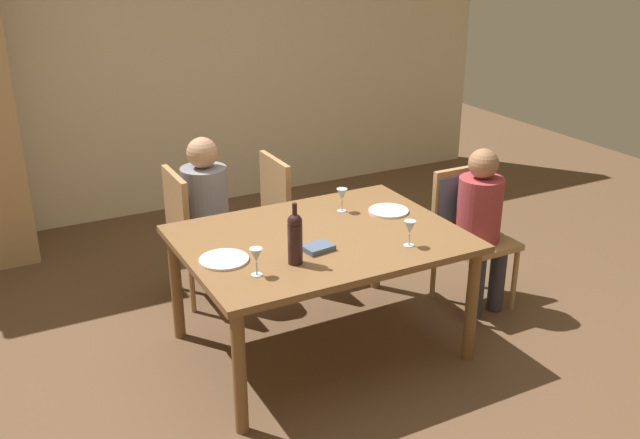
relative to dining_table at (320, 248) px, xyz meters
name	(u,v)px	position (x,y,z in m)	size (l,w,h in m)	color
ground_plane	(320,346)	(0.00, 0.00, -0.66)	(10.00, 10.00, 0.00)	brown
rear_room_partition	(170,58)	(0.00, 2.79, 0.69)	(6.40, 0.12, 2.70)	beige
dining_table	(320,248)	(0.00, 0.00, 0.00)	(1.59, 1.18, 0.74)	brown
chair_far_left	(194,226)	(-0.44, 0.97, -0.13)	(0.44, 0.44, 0.92)	#A87F51
chair_right_end	(466,217)	(1.17, 0.12, -0.07)	(0.44, 0.46, 0.92)	#A87F51
chair_far_right	(290,208)	(0.27, 0.97, -0.13)	(0.44, 0.44, 0.92)	#A87F51
person_woman_host	(209,206)	(-0.33, 0.97, -0.01)	(0.35, 0.31, 1.13)	#33333D
person_man_bearded	(481,218)	(1.17, -0.03, -0.03)	(0.29, 0.33, 1.10)	#33333D
wine_bottle_tall_green	(295,237)	(-0.29, -0.26, 0.23)	(0.08, 0.08, 0.34)	black
wine_glass_near_left	(410,228)	(0.37, -0.36, 0.18)	(0.07, 0.07, 0.15)	silver
wine_glass_centre	(256,256)	(-0.52, -0.30, 0.18)	(0.07, 0.07, 0.15)	silver
wine_glass_near_right	(342,195)	(0.30, 0.28, 0.18)	(0.07, 0.07, 0.15)	silver
dinner_plate_host	(224,260)	(-0.61, -0.06, 0.08)	(0.27, 0.27, 0.01)	white
dinner_plate_guest_left	(389,211)	(0.55, 0.13, 0.08)	(0.25, 0.25, 0.01)	white
folded_napkin	(318,248)	(-0.10, -0.17, 0.09)	(0.16, 0.12, 0.03)	#4C5B75
handbag	(343,250)	(0.71, 0.97, -0.55)	(0.28, 0.12, 0.22)	brown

